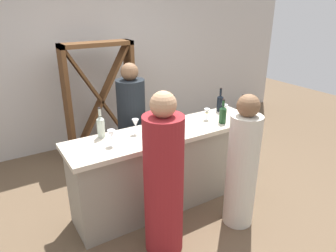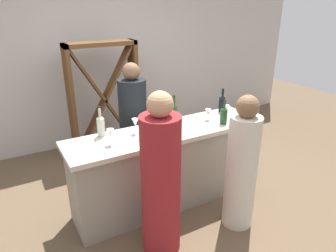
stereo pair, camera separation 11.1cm
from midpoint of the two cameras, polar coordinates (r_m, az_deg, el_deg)
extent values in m
plane|color=brown|center=(3.86, 0.85, -13.62)|extent=(12.00, 12.00, 0.00)
cube|color=#BCB7B2|center=(5.22, -11.70, 12.28)|extent=(8.00, 0.10, 2.80)
cube|color=gray|center=(3.62, 0.89, -7.96)|extent=(2.18, 0.52, 0.88)
cube|color=beige|center=(3.41, 0.93, -1.17)|extent=(2.26, 0.60, 0.05)
cube|color=brown|center=(4.66, -16.67, 3.73)|extent=(0.06, 0.28, 1.71)
cube|color=brown|center=(4.95, -5.59, 5.64)|extent=(0.06, 0.28, 1.71)
cube|color=brown|center=(4.61, -11.73, 14.60)|extent=(1.04, 0.28, 0.06)
cube|color=brown|center=(5.08, -10.30, -4.19)|extent=(1.04, 0.28, 0.06)
cube|color=brown|center=(4.78, -10.97, 4.74)|extent=(0.95, 0.20, 1.61)
cube|color=brown|center=(4.78, -10.97, 4.74)|extent=(0.95, 0.20, 1.61)
cylinder|color=#B7C6B2|center=(3.28, -11.30, -0.25)|extent=(0.08, 0.08, 0.19)
cone|color=#B7C6B2|center=(3.24, -11.45, 1.64)|extent=(0.08, 0.08, 0.04)
cylinder|color=#B7C6B2|center=(3.22, -11.53, 2.63)|extent=(0.03, 0.03, 0.08)
cylinder|color=black|center=(3.21, -11.59, 3.41)|extent=(0.03, 0.03, 0.01)
cylinder|color=#B7C6B2|center=(3.45, -1.08, 1.04)|extent=(0.07, 0.07, 0.16)
cone|color=#B7C6B2|center=(3.41, -1.09, 2.58)|extent=(0.07, 0.07, 0.03)
cylinder|color=#B7C6B2|center=(3.40, -1.09, 3.38)|extent=(0.03, 0.03, 0.07)
cylinder|color=black|center=(3.38, -1.10, 4.03)|extent=(0.03, 0.03, 0.01)
cylinder|color=#193D1E|center=(3.60, 2.00, 2.21)|extent=(0.07, 0.07, 0.19)
cone|color=#193D1E|center=(3.56, 2.03, 3.95)|extent=(0.07, 0.07, 0.04)
cylinder|color=#193D1E|center=(3.55, 2.04, 4.86)|extent=(0.02, 0.02, 0.08)
cylinder|color=black|center=(3.53, 2.05, 5.58)|extent=(0.03, 0.03, 0.01)
cylinder|color=#193D1E|center=(3.62, 11.06, 1.71)|extent=(0.08, 0.08, 0.17)
cone|color=#193D1E|center=(3.59, 11.17, 3.23)|extent=(0.08, 0.08, 0.03)
cylinder|color=#193D1E|center=(3.57, 11.23, 4.02)|extent=(0.03, 0.03, 0.07)
cylinder|color=black|center=(3.56, 11.28, 4.66)|extent=(0.03, 0.03, 0.01)
cylinder|color=black|center=(3.74, 14.46, 2.20)|extent=(0.07, 0.07, 0.19)
cone|color=black|center=(3.70, 14.62, 3.83)|extent=(0.07, 0.07, 0.04)
cylinder|color=black|center=(3.68, 14.71, 4.67)|extent=(0.02, 0.02, 0.08)
cylinder|color=black|center=(3.67, 14.78, 5.35)|extent=(0.03, 0.03, 0.01)
cylinder|color=black|center=(4.01, 10.68, 3.84)|extent=(0.08, 0.08, 0.18)
cone|color=black|center=(3.98, 10.79, 5.32)|extent=(0.08, 0.08, 0.04)
cylinder|color=black|center=(3.96, 10.84, 6.09)|extent=(0.03, 0.03, 0.08)
cylinder|color=black|center=(3.95, 10.89, 6.71)|extent=(0.03, 0.03, 0.01)
cylinder|color=white|center=(3.11, -9.40, -3.28)|extent=(0.07, 0.07, 0.00)
cylinder|color=white|center=(3.10, -9.45, -2.63)|extent=(0.01, 0.01, 0.07)
cone|color=white|center=(3.07, -9.54, -1.31)|extent=(0.08, 0.08, 0.08)
cylinder|color=white|center=(3.84, 11.38, 1.58)|extent=(0.06, 0.06, 0.00)
cylinder|color=white|center=(3.83, 11.42, 2.14)|extent=(0.01, 0.01, 0.08)
cone|color=white|center=(3.81, 11.51, 3.21)|extent=(0.07, 0.07, 0.08)
cylinder|color=white|center=(3.73, 8.15, 1.14)|extent=(0.06, 0.06, 0.00)
cylinder|color=white|center=(3.72, 8.18, 1.62)|extent=(0.01, 0.01, 0.06)
cone|color=white|center=(3.69, 8.23, 2.58)|extent=(0.07, 0.07, 0.07)
cone|color=beige|center=(3.70, 8.21, 2.23)|extent=(0.06, 0.06, 0.02)
cylinder|color=white|center=(3.34, -5.01, -1.24)|extent=(0.06, 0.06, 0.00)
cylinder|color=white|center=(3.33, -5.03, -0.63)|extent=(0.01, 0.01, 0.07)
cone|color=white|center=(3.30, -5.08, 0.63)|extent=(0.07, 0.07, 0.09)
cylinder|color=maroon|center=(2.86, -0.19, -11.11)|extent=(0.45, 0.45, 1.37)
sphere|color=tan|center=(2.52, -0.22, 3.98)|extent=(0.23, 0.23, 0.23)
cylinder|color=beige|center=(3.30, 14.22, -8.39)|extent=(0.37, 0.37, 1.23)
sphere|color=brown|center=(3.01, 15.49, 3.46)|extent=(0.22, 0.22, 0.22)
cylinder|color=black|center=(3.95, -5.51, -1.25)|extent=(0.46, 0.46, 1.38)
sphere|color=brown|center=(3.71, -5.95, 9.94)|extent=(0.21, 0.21, 0.21)
camera|label=1|loc=(0.06, -89.06, 0.38)|focal=33.15mm
camera|label=2|loc=(0.06, 90.94, -0.38)|focal=33.15mm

